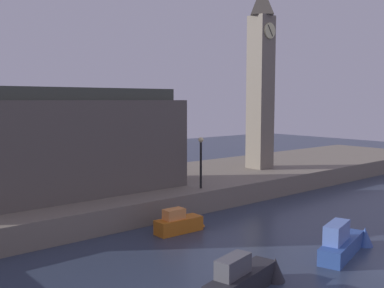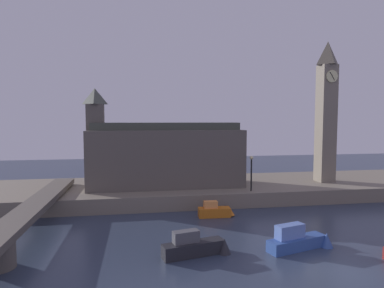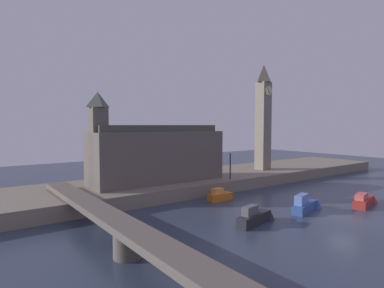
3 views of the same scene
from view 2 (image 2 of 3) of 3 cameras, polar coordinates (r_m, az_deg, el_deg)
ground_plane at (r=22.21m, az=23.76°, el=-19.47°), size 120.00×120.00×0.00m
far_embankment at (r=39.48m, az=7.57°, el=-7.61°), size 70.00×12.00×1.50m
clock_tower at (r=41.96m, az=22.11°, el=5.41°), size 2.00×2.06×16.33m
parliament_hall at (r=36.46m, az=-5.08°, el=-1.88°), size 16.74×5.12×10.59m
bridge_span at (r=23.45m, az=-30.22°, el=-14.16°), size 2.05×32.68×2.15m
streetlamp at (r=34.47m, az=10.18°, el=-4.24°), size 0.36×0.36×3.62m
boat_patrol_orange at (r=30.72m, az=4.21°, el=-11.41°), size 3.38×1.12×1.45m
boat_tour_blue at (r=24.59m, az=18.13°, el=-15.45°), size 5.06×2.24×1.84m
boat_barge_dark at (r=22.46m, az=0.88°, el=-17.20°), size 4.71×1.88×1.68m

